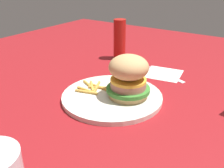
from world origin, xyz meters
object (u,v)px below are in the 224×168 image
Objects in this scene: fries_pile at (93,88)px; ketchup_bottle at (120,39)px; sandwich at (128,76)px; fork at (163,73)px; napkin at (163,74)px; plate at (112,97)px.

ketchup_bottle reaches higher than fries_pile.
sandwich is 0.76× the size of ketchup_bottle.
sandwich reaches higher than fork.
sandwich is 0.33m from ketchup_bottle.
napkin is (-0.10, -0.24, -0.01)m from fries_pile.
plate is at bearing 23.85° from sandwich.
fork is at bearing -99.61° from plate.
fork is (-0.10, -0.24, -0.01)m from fries_pile.
ketchup_bottle is (0.20, -0.27, 0.01)m from sandwich.
napkin is (-0.04, -0.23, -0.01)m from plate.
plate is 0.24m from fork.
fork is (0.00, -0.00, 0.00)m from napkin.
plate is at bearing 80.39° from fork.
fork is (-0.00, -0.22, -0.06)m from sandwich.
napkin is at bearing 158.57° from fork.
plate is 0.24m from napkin.
fries_pile is 0.72× the size of ketchup_bottle.
sandwich is 1.06× the size of fries_pile.
sandwich is at bearing -156.15° from plate.
ketchup_bottle reaches higher than sandwich.
fries_pile is 0.31m from ketchup_bottle.
ketchup_bottle is (0.20, -0.05, 0.07)m from napkin.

